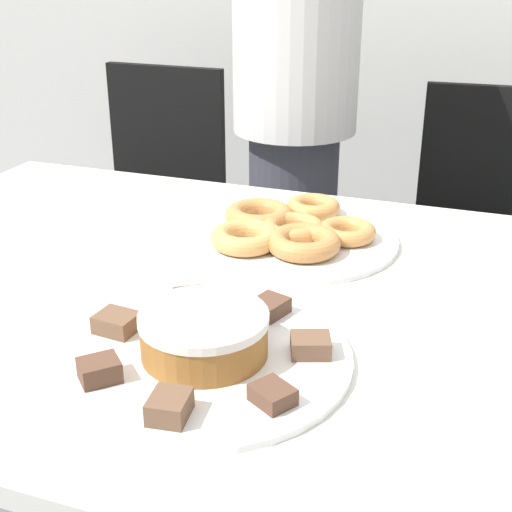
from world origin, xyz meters
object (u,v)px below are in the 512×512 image
office_chair_right (481,267)px  frosted_cake (204,334)px  plate_donuts (293,239)px  person_standing (295,110)px  plate_cake (205,357)px  office_chair_left (150,222)px

office_chair_right → frosted_cake: (-0.32, -1.15, 0.36)m
office_chair_right → plate_donuts: 0.86m
person_standing → plate_cake: (0.19, -1.03, -0.10)m
office_chair_right → person_standing: bearing=-170.1°
office_chair_right → plate_cake: size_ratio=2.29×
office_chair_left → office_chair_right: bearing=1.1°
person_standing → frosted_cake: bearing=-79.5°
person_standing → plate_cake: 1.05m
person_standing → office_chair_right: size_ratio=1.79×
office_chair_right → plate_donuts: (-0.33, -0.72, 0.32)m
person_standing → office_chair_left: 0.67m
office_chair_right → plate_cake: office_chair_right is taller
office_chair_left → office_chair_right: 1.02m
person_standing → frosted_cake: person_standing is taller
person_standing → office_chair_left: bearing=166.8°
office_chair_right → plate_donuts: office_chair_right is taller
frosted_cake → office_chair_right: bearing=74.6°
office_chair_right → plate_donuts: size_ratio=2.31×
office_chair_left → plate_cake: 1.38m
plate_cake → plate_donuts: 0.43m
office_chair_left → office_chair_right: (1.02, -0.00, 0.00)m
person_standing → plate_donuts: size_ratio=4.13×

